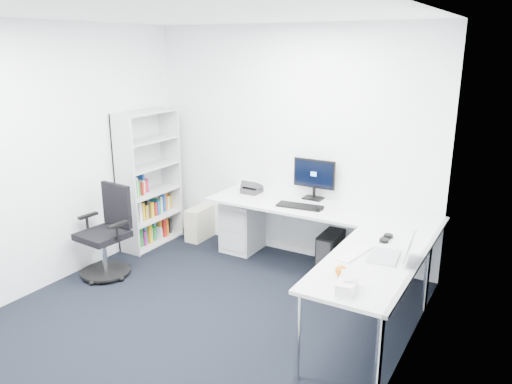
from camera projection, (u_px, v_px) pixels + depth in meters
The scene contains 21 objects.
ground at pixel (183, 330), 4.48m from camera, with size 4.20×4.20×0.00m, color black.
ceiling at pixel (168, 11), 3.72m from camera, with size 4.20×4.20×0.00m, color white.
wall_back at pixel (290, 144), 5.84m from camera, with size 3.60×0.02×2.70m, color white.
wall_left at pixel (34, 161), 4.96m from camera, with size 0.02×4.20×2.70m, color white.
wall_right at pixel (395, 223), 3.23m from camera, with size 0.02×4.20×2.70m, color white.
l_desk at pixel (305, 250), 5.27m from camera, with size 2.58×1.45×0.75m, color silver, non-canonical shape.
drawer_pedestal at pixel (243, 225), 6.20m from camera, with size 0.41×0.51×0.62m, color silver.
bookshelf at pixel (149, 179), 6.22m from camera, with size 0.33×0.85×1.70m, color #BCBFBF, non-canonical shape.
task_chair at pixel (102, 233), 5.41m from camera, with size 0.56×0.56×1.01m, color black, non-canonical shape.
black_pc_tower at pixel (331, 251), 5.64m from camera, with size 0.20×0.45×0.44m, color black.
beige_pc_tower at pixel (200, 223), 6.57m from camera, with size 0.20×0.45×0.43m, color beige.
power_strip at pixel (346, 270), 5.63m from camera, with size 0.32×0.05×0.04m, color white.
monitor at pixel (314, 179), 5.69m from camera, with size 0.50×0.16×0.48m, color black, non-canonical shape.
black_keyboard at pixel (300, 206), 5.46m from camera, with size 0.50×0.18×0.02m, color black.
mouse at pixel (318, 209), 5.34m from camera, with size 0.07×0.11×0.03m, color black.
desk_phone at pixel (252, 187), 5.98m from camera, with size 0.21×0.21×0.15m, color #29292B, non-canonical shape.
laptop at pixel (385, 244), 4.13m from camera, with size 0.34×0.33×0.24m, color #BBBDC2, non-canonical shape.
white_keyboard at pixel (354, 253), 4.23m from camera, with size 0.12×0.42×0.01m, color white.
headphones at pixel (386, 237), 4.54m from camera, with size 0.12×0.20×0.05m, color black, non-canonical shape.
orange_fruit at pixel (341, 271), 3.82m from camera, with size 0.09×0.09×0.09m, color orange.
tissue_box at pixel (347, 285), 3.59m from camera, with size 0.12×0.24×0.08m, color white.
Camera 1 is at (2.54, -3.09, 2.45)m, focal length 35.00 mm.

